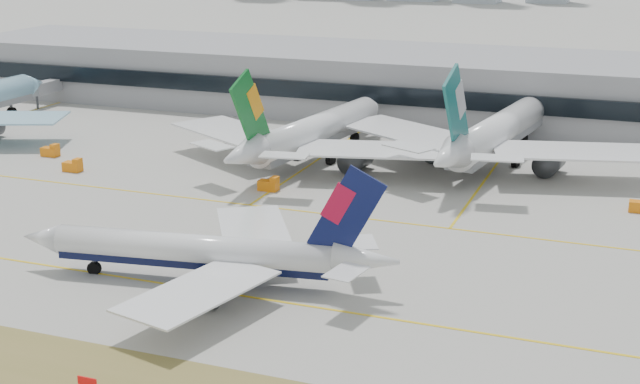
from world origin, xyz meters
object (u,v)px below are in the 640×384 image
at_px(widebody_eva, 311,134).
at_px(widebody_cathay, 496,134).
at_px(taxiing_airliner, 207,253).
at_px(terminal, 477,86).

bearing_deg(widebody_eva, widebody_cathay, -64.45).
bearing_deg(taxiing_airliner, terminal, -104.12).
xyz_separation_m(widebody_cathay, terminal, (-12.45, 44.68, 1.27)).
bearing_deg(widebody_eva, terminal, -13.11).
height_order(widebody_cathay, terminal, widebody_cathay).
distance_m(widebody_cathay, terminal, 46.40).
xyz_separation_m(widebody_eva, terminal, (21.67, 55.28, 1.66)).
relative_size(widebody_eva, widebody_cathay, 0.94).
bearing_deg(widebody_eva, taxiing_airliner, -162.95).
relative_size(taxiing_airliner, widebody_eva, 0.85).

